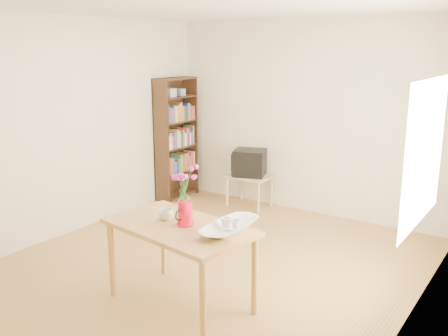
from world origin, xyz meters
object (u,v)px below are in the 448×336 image
Objects in this scene: pitcher at (185,214)px; bowl at (230,208)px; mug at (166,214)px; table at (180,235)px; television at (250,162)px.

bowl reaches higher than pitcher.
mug is at bearing -173.18° from bowl.
bowl is (0.62, 0.07, 0.15)m from mug.
table is at bearing -147.15° from pitcher.
pitcher is 0.42m from bowl.
pitcher reaches higher than table.
table is at bearing 179.14° from mug.
mug is 0.65m from bowl.
television is (-0.97, 2.75, -0.01)m from table.
pitcher reaches higher than television.
bowl reaches higher than television.
bowl is (0.44, 0.12, 0.29)m from table.
mug reaches higher than table.
pitcher is at bearing -171.68° from mug.
bowl is at bearing -81.69° from television.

